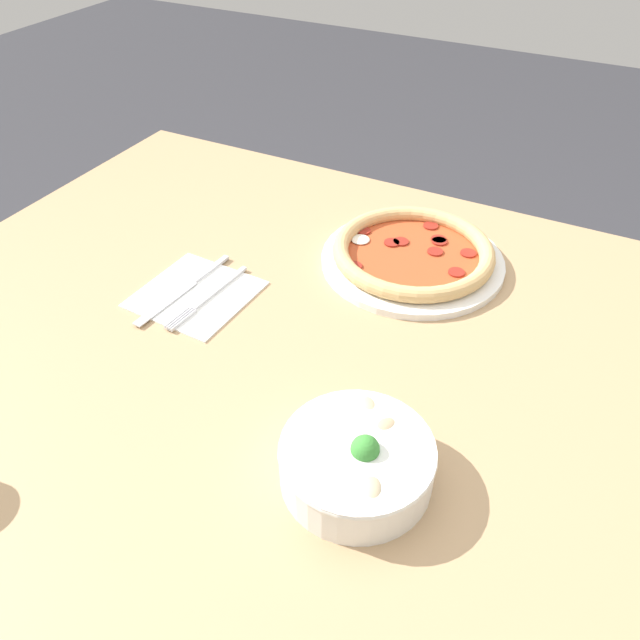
# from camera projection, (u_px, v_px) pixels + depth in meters

# --- Properties ---
(ground_plane) EXTENTS (8.00, 8.00, 0.00)m
(ground_plane) POSITION_uv_depth(u_px,v_px,m) (322.00, 597.00, 1.34)
(ground_plane) COLOR #333338
(dining_table) EXTENTS (1.36, 1.00, 0.73)m
(dining_table) POSITION_uv_depth(u_px,v_px,m) (323.00, 390.00, 0.93)
(dining_table) COLOR tan
(dining_table) RESTS_ON ground_plane
(pizza) EXTENTS (0.30, 0.30, 0.04)m
(pizza) POSITION_uv_depth(u_px,v_px,m) (413.00, 255.00, 1.02)
(pizza) COLOR white
(pizza) RESTS_ON dining_table
(bowl) EXTENTS (0.17, 0.17, 0.07)m
(bowl) POSITION_uv_depth(u_px,v_px,m) (358.00, 460.00, 0.69)
(bowl) COLOR white
(bowl) RESTS_ON dining_table
(napkin) EXTENTS (0.17, 0.17, 0.00)m
(napkin) POSITION_uv_depth(u_px,v_px,m) (196.00, 294.00, 0.97)
(napkin) COLOR white
(napkin) RESTS_ON dining_table
(fork) EXTENTS (0.03, 0.18, 0.00)m
(fork) POSITION_uv_depth(u_px,v_px,m) (209.00, 296.00, 0.96)
(fork) COLOR silver
(fork) RESTS_ON napkin
(knife) EXTENTS (0.03, 0.21, 0.01)m
(knife) POSITION_uv_depth(u_px,v_px,m) (189.00, 286.00, 0.98)
(knife) COLOR silver
(knife) RESTS_ON napkin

